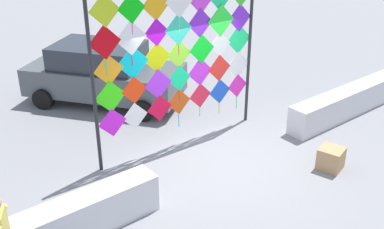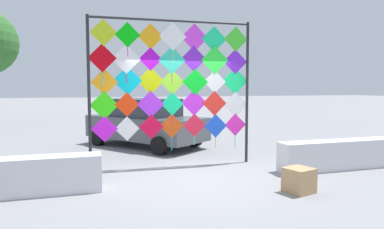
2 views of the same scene
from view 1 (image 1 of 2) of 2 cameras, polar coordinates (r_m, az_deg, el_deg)
ground at (r=9.40m, az=3.86°, el=-5.78°), size 120.00×120.00×0.00m
plaza_ledge_right at (r=12.09m, az=19.67°, el=1.94°), size 4.61×0.49×0.67m
kite_display_rack at (r=9.24m, az=-1.53°, el=7.96°), size 3.84×0.25×3.47m
parked_car at (r=11.99m, az=-10.90°, el=5.06°), size 3.66×4.13×1.51m
cardboard_box_large at (r=9.43m, az=16.77°, el=-5.23°), size 0.55×0.55×0.44m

